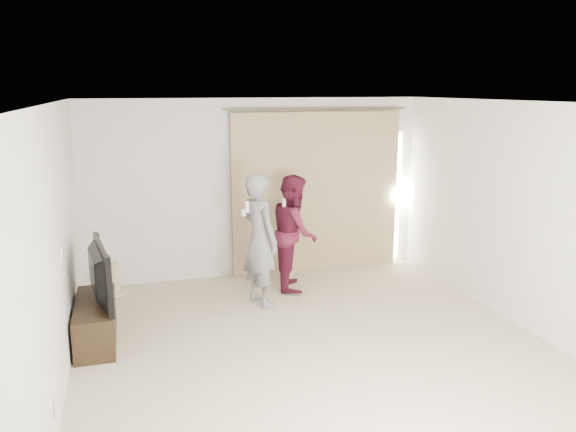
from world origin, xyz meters
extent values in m
plane|color=#C8B696|center=(0.00, 0.00, 0.00)|extent=(5.50, 5.50, 0.00)
cube|color=beige|center=(0.00, 2.75, 1.30)|extent=(5.00, 0.04, 2.60)
cube|color=beige|center=(-2.50, 0.00, 1.30)|extent=(0.04, 5.50, 2.60)
cube|color=silver|center=(-2.48, 0.40, 1.20)|extent=(0.02, 0.08, 0.12)
cube|color=silver|center=(-2.48, -0.90, 0.30)|extent=(0.02, 0.08, 0.12)
cube|color=white|center=(0.00, 0.00, 2.60)|extent=(5.00, 5.50, 0.01)
cube|color=tan|center=(0.90, 2.68, 1.20)|extent=(2.60, 0.10, 2.40)
cylinder|color=brown|center=(0.90, 2.68, 2.44)|extent=(2.80, 0.03, 0.03)
cube|color=white|center=(2.26, 2.72, 1.05)|extent=(0.08, 0.04, 2.00)
cube|color=black|center=(-2.27, 0.96, 0.23)|extent=(0.41, 1.18, 0.45)
imported|color=black|center=(-2.27, 0.96, 0.78)|extent=(0.30, 1.14, 0.65)
cylinder|color=#C6AC88|center=(-2.10, 2.40, 0.03)|extent=(0.33, 0.33, 0.06)
cylinder|color=#C6AC88|center=(-2.10, 2.40, 0.25)|extent=(0.18, 0.18, 0.39)
imported|color=slate|center=(-0.26, 1.53, 0.86)|extent=(0.60, 0.73, 1.71)
cube|color=silver|center=(-0.44, 1.43, 1.31)|extent=(0.04, 0.04, 0.14)
cube|color=silver|center=(-0.44, 1.65, 1.20)|extent=(0.05, 0.05, 0.09)
imported|color=#521426|center=(0.34, 1.99, 0.80)|extent=(0.77, 0.90, 1.60)
cube|color=silver|center=(0.16, 1.89, 1.22)|extent=(0.04, 0.04, 0.14)
cube|color=silver|center=(0.16, 2.11, 1.12)|extent=(0.05, 0.05, 0.09)
camera|label=1|loc=(-1.86, -5.16, 2.74)|focal=35.00mm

